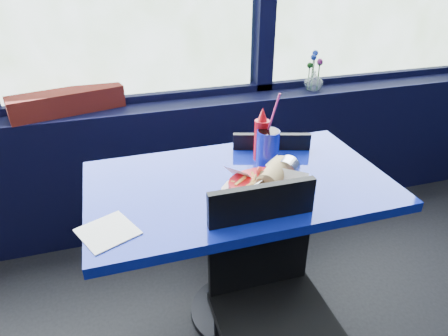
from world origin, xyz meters
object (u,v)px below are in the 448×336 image
ketchup_bottle (262,137)px  soda_cup (268,147)px  chair_near_front (270,293)px  flower_vase (314,79)px  near_table (238,218)px  food_basket (265,183)px  planter_box (67,102)px  chair_near_back (255,189)px

ketchup_bottle → soda_cup: bearing=-80.9°
chair_near_front → flower_vase: (0.78, 1.22, 0.37)m
near_table → chair_near_front: size_ratio=1.36×
near_table → soda_cup: bearing=31.8°
chair_near_front → ketchup_bottle: bearing=73.4°
chair_near_front → food_basket: 0.40m
ketchup_bottle → planter_box: bearing=138.5°
near_table → ketchup_bottle: (0.15, 0.15, 0.29)m
chair_near_front → food_basket: size_ratio=2.50×
food_basket → ketchup_bottle: bearing=51.6°
chair_near_back → food_basket: 0.56m
food_basket → flower_vase: bearing=33.2°
food_basket → chair_near_front: bearing=-125.9°
flower_vase → ketchup_bottle: flower_vase is taller
flower_vase → ketchup_bottle: size_ratio=1.00×
ketchup_bottle → soda_cup: (0.01, -0.05, -0.02)m
soda_cup → food_basket: bearing=-114.4°
chair_near_front → soda_cup: 0.60m
near_table → chair_near_back: bearing=57.9°
planter_box → food_basket: size_ratio=1.65×
near_table → food_basket: size_ratio=3.40×
near_table → soda_cup: 0.33m
chair_near_front → planter_box: planter_box is taller
ketchup_bottle → chair_near_front: bearing=-107.0°
chair_near_back → planter_box: planter_box is taller
food_basket → chair_near_back: bearing=52.3°
chair_near_back → flower_vase: flower_vase is taller
planter_box → chair_near_front: bearing=-77.0°
planter_box → soda_cup: soda_cup is taller
planter_box → food_basket: 1.23m
near_table → planter_box: bearing=127.1°
flower_vase → ketchup_bottle: 0.92m
planter_box → food_basket: (0.73, -0.99, -0.07)m
planter_box → ketchup_bottle: ketchup_bottle is taller
chair_near_back → ketchup_bottle: size_ratio=3.43×
near_table → food_basket: 0.26m
chair_near_back → soda_cup: 0.43m
chair_near_front → food_basket: (0.08, 0.27, 0.28)m
chair_near_back → soda_cup: soda_cup is taller
chair_near_back → food_basket: (-0.14, -0.44, 0.31)m
soda_cup → chair_near_back: bearing=79.1°
chair_near_back → flower_vase: bearing=-121.0°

